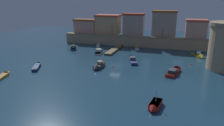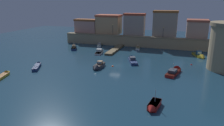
{
  "view_description": "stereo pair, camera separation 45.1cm",
  "coord_description": "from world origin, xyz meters",
  "px_view_note": "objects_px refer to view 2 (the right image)",
  "views": [
    {
      "loc": [
        14.58,
        -48.1,
        15.45
      ],
      "look_at": [
        0.0,
        -2.25,
        1.29
      ],
      "focal_mm": 33.99,
      "sensor_mm": 36.0,
      "label": 1
    },
    {
      "loc": [
        15.01,
        -47.96,
        15.45
      ],
      "look_at": [
        0.0,
        -2.25,
        1.29
      ],
      "focal_mm": 33.99,
      "sensor_mm": 36.0,
      "label": 2
    }
  ],
  "objects_px": {
    "moored_boat_9": "(37,66)",
    "moored_boat_10": "(200,56)",
    "moored_boat_2": "(132,60)",
    "moored_boat_7": "(138,47)",
    "moored_boat_3": "(153,106)",
    "quay_lamp_0": "(113,28)",
    "mooring_buoy_0": "(191,65)",
    "moored_boat_0": "(100,51)",
    "moored_boat_6": "(99,45)",
    "quay_lamp_1": "(163,31)",
    "moored_boat_8": "(98,66)",
    "moored_boat_1": "(2,76)",
    "moored_boat_4": "(175,71)",
    "mooring_buoy_1": "(113,66)",
    "moored_boat_5": "(74,48)"
  },
  "relations": [
    {
      "from": "moored_boat_9",
      "to": "moored_boat_10",
      "type": "xyz_separation_m",
      "value": [
        38.01,
        22.57,
        0.04
      ]
    },
    {
      "from": "moored_boat_2",
      "to": "moored_boat_7",
      "type": "relative_size",
      "value": 1.32
    },
    {
      "from": "moored_boat_2",
      "to": "moored_boat_3",
      "type": "bearing_deg",
      "value": 179.02
    },
    {
      "from": "quay_lamp_0",
      "to": "mooring_buoy_0",
      "type": "bearing_deg",
      "value": -33.64
    },
    {
      "from": "moored_boat_10",
      "to": "moored_boat_9",
      "type": "bearing_deg",
      "value": -77.87
    },
    {
      "from": "moored_boat_0",
      "to": "moored_boat_6",
      "type": "height_order",
      "value": "moored_boat_0"
    },
    {
      "from": "quay_lamp_1",
      "to": "moored_boat_3",
      "type": "height_order",
      "value": "quay_lamp_1"
    },
    {
      "from": "moored_boat_10",
      "to": "moored_boat_6",
      "type": "bearing_deg",
      "value": -118.02
    },
    {
      "from": "moored_boat_8",
      "to": "moored_boat_3",
      "type": "bearing_deg",
      "value": 42.79
    },
    {
      "from": "moored_boat_0",
      "to": "moored_boat_1",
      "type": "height_order",
      "value": "moored_boat_0"
    },
    {
      "from": "moored_boat_9",
      "to": "moored_boat_10",
      "type": "bearing_deg",
      "value": -85.32
    },
    {
      "from": "moored_boat_0",
      "to": "moored_boat_2",
      "type": "height_order",
      "value": "moored_boat_0"
    },
    {
      "from": "moored_boat_0",
      "to": "moored_boat_6",
      "type": "distance_m",
      "value": 10.17
    },
    {
      "from": "moored_boat_3",
      "to": "moored_boat_9",
      "type": "relative_size",
      "value": 0.65
    },
    {
      "from": "quay_lamp_0",
      "to": "moored_boat_3",
      "type": "bearing_deg",
      "value": -64.77
    },
    {
      "from": "moored_boat_4",
      "to": "moored_boat_10",
      "type": "relative_size",
      "value": 1.16
    },
    {
      "from": "quay_lamp_0",
      "to": "moored_boat_8",
      "type": "distance_m",
      "value": 28.54
    },
    {
      "from": "moored_boat_4",
      "to": "quay_lamp_1",
      "type": "bearing_deg",
      "value": 25.56
    },
    {
      "from": "moored_boat_7",
      "to": "moored_boat_10",
      "type": "height_order",
      "value": "moored_boat_10"
    },
    {
      "from": "moored_boat_10",
      "to": "mooring_buoy_0",
      "type": "distance_m",
      "value": 9.27
    },
    {
      "from": "moored_boat_7",
      "to": "mooring_buoy_1",
      "type": "height_order",
      "value": "moored_boat_7"
    },
    {
      "from": "moored_boat_0",
      "to": "moored_boat_10",
      "type": "relative_size",
      "value": 1.0
    },
    {
      "from": "moored_boat_4",
      "to": "moored_boat_8",
      "type": "distance_m",
      "value": 17.6
    },
    {
      "from": "moored_boat_7",
      "to": "moored_boat_8",
      "type": "relative_size",
      "value": 1.03
    },
    {
      "from": "moored_boat_1",
      "to": "moored_boat_8",
      "type": "distance_m",
      "value": 20.74
    },
    {
      "from": "moored_boat_5",
      "to": "moored_boat_6",
      "type": "height_order",
      "value": "moored_boat_5"
    },
    {
      "from": "moored_boat_0",
      "to": "moored_boat_7",
      "type": "bearing_deg",
      "value": -56.45
    },
    {
      "from": "moored_boat_2",
      "to": "moored_boat_3",
      "type": "distance_m",
      "value": 25.9
    },
    {
      "from": "quay_lamp_0",
      "to": "moored_boat_5",
      "type": "bearing_deg",
      "value": -132.73
    },
    {
      "from": "moored_boat_3",
      "to": "moored_boat_10",
      "type": "xyz_separation_m",
      "value": [
        8.51,
        34.66,
        -0.06
      ]
    },
    {
      "from": "moored_boat_8",
      "to": "quay_lamp_1",
      "type": "bearing_deg",
      "value": 154.86
    },
    {
      "from": "moored_boat_3",
      "to": "moored_boat_7",
      "type": "xyz_separation_m",
      "value": [
        -10.54,
        40.14,
        -0.01
      ]
    },
    {
      "from": "moored_boat_0",
      "to": "moored_boat_9",
      "type": "height_order",
      "value": "moored_boat_0"
    },
    {
      "from": "quay_lamp_1",
      "to": "moored_boat_5",
      "type": "height_order",
      "value": "quay_lamp_1"
    },
    {
      "from": "moored_boat_5",
      "to": "moored_boat_8",
      "type": "distance_m",
      "value": 22.58
    },
    {
      "from": "moored_boat_9",
      "to": "moored_boat_3",
      "type": "bearing_deg",
      "value": -138.31
    },
    {
      "from": "moored_boat_0",
      "to": "mooring_buoy_1",
      "type": "height_order",
      "value": "moored_boat_0"
    },
    {
      "from": "quay_lamp_0",
      "to": "moored_boat_7",
      "type": "relative_size",
      "value": 0.69
    },
    {
      "from": "moored_boat_3",
      "to": "moored_boat_6",
      "type": "distance_m",
      "value": 47.0
    },
    {
      "from": "quay_lamp_1",
      "to": "moored_boat_0",
      "type": "bearing_deg",
      "value": -144.63
    },
    {
      "from": "moored_boat_4",
      "to": "moored_boat_1",
      "type": "bearing_deg",
      "value": 126.58
    },
    {
      "from": "moored_boat_7",
      "to": "moored_boat_9",
      "type": "bearing_deg",
      "value": 135.42
    },
    {
      "from": "moored_boat_1",
      "to": "moored_boat_10",
      "type": "height_order",
      "value": "moored_boat_10"
    },
    {
      "from": "moored_boat_1",
      "to": "quay_lamp_0",
      "type": "bearing_deg",
      "value": -32.37
    },
    {
      "from": "moored_boat_3",
      "to": "moored_boat_8",
      "type": "height_order",
      "value": "moored_boat_3"
    },
    {
      "from": "quay_lamp_0",
      "to": "moored_boat_3",
      "type": "xyz_separation_m",
      "value": [
        20.43,
        -43.36,
        -5.74
      ]
    },
    {
      "from": "moored_boat_3",
      "to": "mooring_buoy_1",
      "type": "bearing_deg",
      "value": -137.95
    },
    {
      "from": "quay_lamp_0",
      "to": "moored_boat_1",
      "type": "height_order",
      "value": "quay_lamp_0"
    },
    {
      "from": "moored_boat_2",
      "to": "moored_boat_10",
      "type": "relative_size",
      "value": 1.13
    },
    {
      "from": "mooring_buoy_0",
      "to": "mooring_buoy_1",
      "type": "bearing_deg",
      "value": -157.83
    }
  ]
}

